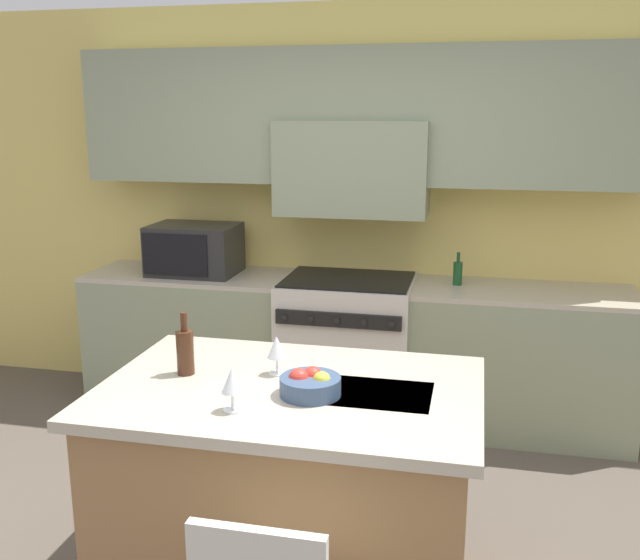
{
  "coord_description": "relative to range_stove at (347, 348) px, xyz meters",
  "views": [
    {
      "loc": [
        0.8,
        -2.54,
        2.01
      ],
      "look_at": [
        0.05,
        0.82,
        1.19
      ],
      "focal_mm": 40.0,
      "sensor_mm": 36.0,
      "label": 1
    }
  ],
  "objects": [
    {
      "name": "oil_bottle_on_counter",
      "position": [
        0.7,
        0.07,
        0.53
      ],
      "size": [
        0.06,
        0.06,
        0.21
      ],
      "color": "#194723",
      "rests_on": "back_counter"
    },
    {
      "name": "wine_glass_far",
      "position": [
        0.02,
        -1.73,
        0.58
      ],
      "size": [
        0.08,
        0.08,
        0.17
      ],
      "color": "white",
      "rests_on": "kitchen_island"
    },
    {
      "name": "microwave",
      "position": [
        -1.06,
        0.02,
        0.62
      ],
      "size": [
        0.58,
        0.43,
        0.33
      ],
      "color": "black",
      "rests_on": "back_counter"
    },
    {
      "name": "range_stove",
      "position": [
        0.0,
        0.0,
        0.0
      ],
      "size": [
        0.85,
        0.7,
        0.95
      ],
      "color": "beige",
      "rests_on": "ground_plane"
    },
    {
      "name": "kitchen_island",
      "position": [
        0.11,
        -1.85,
        -0.0
      ],
      "size": [
        1.51,
        1.02,
        0.94
      ],
      "color": "olive",
      "rests_on": "ground_plane"
    },
    {
      "name": "wine_bottle",
      "position": [
        -0.35,
        -1.81,
        0.57
      ],
      "size": [
        0.07,
        0.07,
        0.27
      ],
      "color": "#422314",
      "rests_on": "kitchen_island"
    },
    {
      "name": "back_cabinetry",
      "position": [
        0.0,
        0.27,
        1.12
      ],
      "size": [
        10.0,
        0.46,
        2.7
      ],
      "color": "#DBC166",
      "rests_on": "ground_plane"
    },
    {
      "name": "back_counter",
      "position": [
        0.0,
        0.02,
        -0.01
      ],
      "size": [
        3.59,
        0.62,
        0.93
      ],
      "color": "gray",
      "rests_on": "ground_plane"
    },
    {
      "name": "fruit_bowl",
      "position": [
        0.2,
        -1.92,
        0.51
      ],
      "size": [
        0.24,
        0.24,
        0.1
      ],
      "color": "#384C6B",
      "rests_on": "kitchen_island"
    },
    {
      "name": "wine_glass_near",
      "position": [
        -0.04,
        -2.13,
        0.58
      ],
      "size": [
        0.08,
        0.08,
        0.17
      ],
      "color": "white",
      "rests_on": "kitchen_island"
    }
  ]
}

